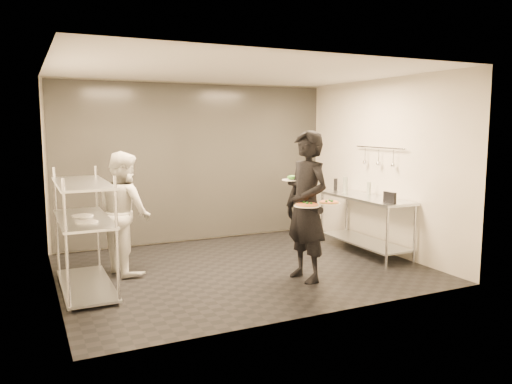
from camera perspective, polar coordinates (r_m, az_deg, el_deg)
name	(u,v)px	position (r m, az deg, el deg)	size (l,w,h in m)	color
room_shell	(213,166)	(8.14, -4.99, 2.98)	(5.00, 4.00, 2.80)	black
pass_rack	(84,229)	(6.59, -19.05, -4.07)	(0.60, 1.60, 1.50)	silver
prep_counter	(365,214)	(8.27, 12.35, -2.51)	(0.60, 1.80, 0.92)	silver
utensil_rail	(379,157)	(8.31, 13.89, 3.89)	(0.07, 1.20, 0.31)	silver
waiter	(307,206)	(6.61, 5.81, -1.65)	(0.73, 0.48, 1.99)	black
chef	(124,212)	(7.18, -14.80, -2.27)	(0.83, 0.65, 1.71)	silver
pizza_plate_near	(307,205)	(6.36, 5.86, -1.50)	(0.34, 0.34, 0.05)	white
pizza_plate_far	(329,203)	(6.49, 8.34, -1.20)	(0.29, 0.29, 0.05)	white
salad_plate	(292,178)	(6.80, 4.11, 1.55)	(0.27, 0.27, 0.07)	white
pos_monitor	(390,198)	(7.58, 15.03, -0.62)	(0.05, 0.23, 0.17)	black
bottle_green	(345,185)	(8.42, 10.17, 0.74)	(0.08, 0.08, 0.29)	gray
bottle_clear	(369,189)	(8.39, 12.78, 0.39)	(0.06, 0.06, 0.21)	gray
bottle_dark	(336,185)	(8.83, 9.08, 0.84)	(0.06, 0.06, 0.21)	black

